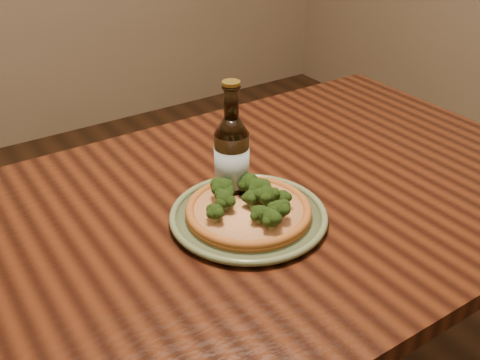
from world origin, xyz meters
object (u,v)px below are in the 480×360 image
plate (248,216)px  beer_bottle (232,158)px  table (230,246)px  pizza (249,208)px

plate → beer_bottle: size_ratio=1.20×
plate → beer_bottle: bearing=78.8°
table → beer_bottle: bearing=49.1°
table → beer_bottle: (0.03, 0.03, 0.19)m
plate → beer_bottle: 0.12m
table → pizza: bearing=-76.6°
table → beer_bottle: size_ratio=6.08×
plate → pizza: (0.00, 0.00, 0.02)m
pizza → beer_bottle: size_ratio=0.96×
pizza → beer_bottle: beer_bottle is taller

